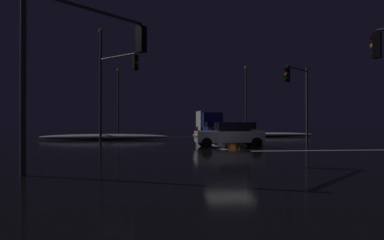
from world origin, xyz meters
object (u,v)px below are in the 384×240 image
traffic_signal_sw (84,50)px  sedan_orange (244,132)px  streetlamp_left_far (118,96)px  sedan_gray (229,130)px  streetlamp_right_far (246,95)px  traffic_signal_ne (299,89)px  box_truck (208,121)px  streetlamp_left_near (101,76)px  sedan_blue (213,129)px  sedan_white_crossing (229,134)px  traffic_signal_nw (114,82)px

traffic_signal_sw → sedan_orange: bearing=58.8°
traffic_signal_sw → streetlamp_left_far: streetlamp_left_far is taller
sedan_gray → traffic_signal_sw: bearing=-113.8°
streetlamp_right_far → traffic_signal_ne: bearing=-94.8°
sedan_gray → streetlamp_right_far: 14.69m
box_truck → streetlamp_left_far: bearing=179.8°
traffic_signal_ne → streetlamp_left_near: size_ratio=0.60×
sedan_blue → sedan_white_crossing: size_ratio=1.00×
traffic_signal_ne → sedan_white_crossing: bearing=-149.6°
box_truck → traffic_signal_nw: bearing=-114.7°
sedan_orange → streetlamp_left_far: (-12.01, 19.38, 4.22)m
box_truck → streetlamp_left_near: (-12.04, -15.95, 3.90)m
sedan_orange → box_truck: size_ratio=0.52×
sedan_blue → streetlamp_right_far: (5.77, 6.92, 4.54)m
sedan_white_crossing → streetlamp_left_far: streetlamp_left_far is taller
sedan_gray → box_truck: (-0.14, 12.94, 0.91)m
sedan_gray → traffic_signal_sw: size_ratio=0.74×
sedan_white_crossing → sedan_gray: bearing=77.7°
streetlamp_right_far → streetlamp_left_far: bearing=-180.0°
traffic_signal_sw → sedan_blue: bearing=71.9°
sedan_orange → streetlamp_right_far: 20.60m
traffic_signal_sw → traffic_signal_nw: (-0.39, 13.31, 0.39)m
streetlamp_left_near → sedan_white_crossing: bearing=-46.7°
sedan_gray → sedan_white_crossing: (-2.82, -12.94, 0.00)m
box_truck → streetlamp_left_near: 20.36m
streetlamp_right_far → streetlamp_left_near: bearing=-137.3°
traffic_signal_nw → sedan_gray: bearing=41.9°
traffic_signal_ne → streetlamp_left_far: 27.20m
sedan_white_crossing → traffic_signal_sw: bearing=-126.5°
sedan_blue → traffic_signal_sw: size_ratio=0.74×
sedan_orange → box_truck: 19.35m
sedan_orange → sedan_blue: same height
traffic_signal_nw → streetlamp_left_far: size_ratio=0.75×
sedan_gray → streetlamp_left_near: (-12.19, -3.01, 4.81)m
sedan_blue → streetlamp_left_near: size_ratio=0.44×
traffic_signal_sw → traffic_signal_ne: bearing=45.0°
traffic_signal_ne → sedan_gray: bearing=109.2°
traffic_signal_ne → streetlamp_right_far: 22.49m
sedan_orange → streetlamp_left_near: bearing=164.3°
traffic_signal_ne → streetlamp_left_near: bearing=157.6°
sedan_white_crossing → streetlamp_left_near: 14.48m
traffic_signal_ne → streetlamp_left_far: size_ratio=0.68×
sedan_white_crossing → box_truck: bearing=84.1°
sedan_white_crossing → traffic_signal_nw: traffic_signal_nw is taller
streetlamp_left_far → streetlamp_right_far: bearing=0.0°
streetlamp_left_far → streetlamp_right_far: streetlamp_right_far is taller
sedan_blue → streetlamp_left_far: bearing=149.1°
streetlamp_right_far → streetlamp_left_near: 23.58m
sedan_white_crossing → streetlamp_right_far: 27.51m
box_truck → streetlamp_left_far: (-12.04, 0.05, 3.31)m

